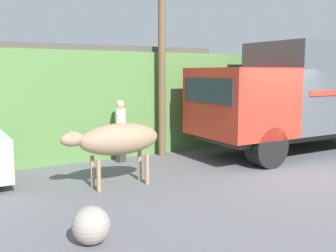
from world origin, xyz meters
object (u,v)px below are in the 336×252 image
object	(u,v)px
utility_pole	(162,62)
roadside_rock	(91,225)
cargo_truck	(309,93)
brown_cow	(118,140)
pedestrian_on_hill	(121,127)

from	to	relation	value
utility_pole	roadside_rock	bearing A→B (deg)	-129.02
cargo_truck	roadside_rock	bearing A→B (deg)	-161.33
utility_pole	roadside_rock	world-z (taller)	utility_pole
brown_cow	pedestrian_on_hill	xyz separation A→B (m)	(0.98, 2.08, -0.06)
brown_cow	cargo_truck	bearing A→B (deg)	7.12
brown_cow	roadside_rock	size ratio (longest dim) A/B	3.93
pedestrian_on_hill	roadside_rock	xyz separation A→B (m)	(-2.44, -4.54, -0.67)
pedestrian_on_hill	utility_pole	world-z (taller)	utility_pole
utility_pole	roadside_rock	distance (m)	6.54
pedestrian_on_hill	utility_pole	size ratio (longest dim) A/B	0.32
cargo_truck	brown_cow	xyz separation A→B (m)	(-6.56, -0.57, -0.80)
brown_cow	pedestrian_on_hill	distance (m)	2.30
pedestrian_on_hill	roadside_rock	size ratio (longest dim) A/B	3.05
cargo_truck	pedestrian_on_hill	xyz separation A→B (m)	(-5.59, 1.51, -0.86)
cargo_truck	roadside_rock	xyz separation A→B (m)	(-8.03, -3.03, -1.53)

